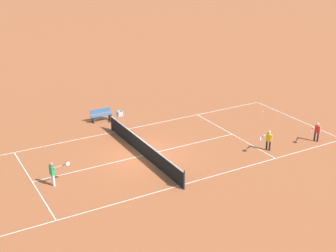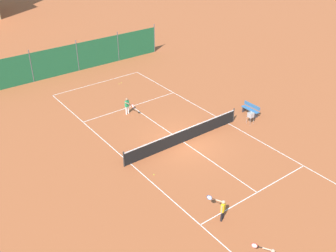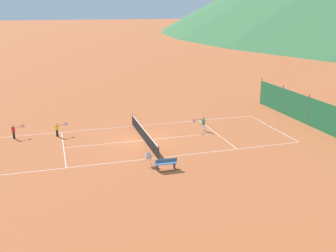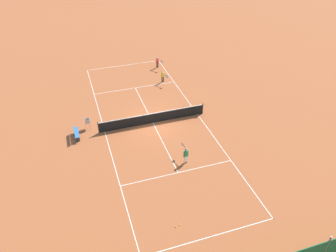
{
  "view_description": "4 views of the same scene",
  "coord_description": "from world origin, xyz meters",
  "px_view_note": "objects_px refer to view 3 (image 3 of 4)",
  "views": [
    {
      "loc": [
        -21.97,
        10.84,
        11.66
      ],
      "look_at": [
        0.95,
        -2.2,
        1.07
      ],
      "focal_mm": 50.0,
      "sensor_mm": 36.0,
      "label": 1
    },
    {
      "loc": [
        -13.91,
        -16.83,
        13.91
      ],
      "look_at": [
        -0.31,
        1.29,
        0.73
      ],
      "focal_mm": 42.0,
      "sensor_mm": 36.0,
      "label": 2
    },
    {
      "loc": [
        29.71,
        -6.86,
        10.54
      ],
      "look_at": [
        0.91,
        1.78,
        1.33
      ],
      "focal_mm": 42.0,
      "sensor_mm": 36.0,
      "label": 3
    },
    {
      "loc": [
        5.87,
        22.03,
        15.97
      ],
      "look_at": [
        -0.58,
        2.36,
        1.14
      ],
      "focal_mm": 35.0,
      "sensor_mm": 36.0,
      "label": 4
    }
  ],
  "objects_px": {
    "player_far_baseline": "(14,130)",
    "tennis_ball_by_net_right": "(270,134)",
    "player_far_service": "(57,128)",
    "player_near_baseline": "(203,123)",
    "tennis_ball_near_corner": "(267,133)",
    "tennis_net": "(144,134)",
    "courtside_bench": "(166,164)",
    "ball_hopper": "(148,157)",
    "tennis_ball_alley_right": "(116,129)"
  },
  "relations": [
    {
      "from": "player_near_baseline",
      "to": "tennis_ball_alley_right",
      "type": "bearing_deg",
      "value": -110.6
    },
    {
      "from": "player_far_service",
      "to": "player_near_baseline",
      "type": "bearing_deg",
      "value": 80.12
    },
    {
      "from": "player_near_baseline",
      "to": "courtside_bench",
      "type": "bearing_deg",
      "value": -37.31
    },
    {
      "from": "tennis_ball_near_corner",
      "to": "player_near_baseline",
      "type": "bearing_deg",
      "value": -114.15
    },
    {
      "from": "tennis_net",
      "to": "player_far_baseline",
      "type": "xyz_separation_m",
      "value": [
        -3.49,
        -10.18,
        0.21
      ]
    },
    {
      "from": "tennis_ball_near_corner",
      "to": "tennis_ball_by_net_right",
      "type": "bearing_deg",
      "value": 15.94
    },
    {
      "from": "tennis_net",
      "to": "player_far_baseline",
      "type": "relative_size",
      "value": 7.5
    },
    {
      "from": "tennis_net",
      "to": "player_near_baseline",
      "type": "bearing_deg",
      "value": 99.09
    },
    {
      "from": "tennis_net",
      "to": "courtside_bench",
      "type": "xyz_separation_m",
      "value": [
        6.34,
        0.0,
        -0.05
      ]
    },
    {
      "from": "player_near_baseline",
      "to": "tennis_ball_by_net_right",
      "type": "bearing_deg",
      "value": 63.73
    },
    {
      "from": "tennis_ball_near_corner",
      "to": "player_far_baseline",
      "type": "bearing_deg",
      "value": -103.22
    },
    {
      "from": "tennis_net",
      "to": "tennis_ball_by_net_right",
      "type": "height_order",
      "value": "tennis_net"
    },
    {
      "from": "tennis_net",
      "to": "player_near_baseline",
      "type": "xyz_separation_m",
      "value": [
        -0.88,
        5.51,
        0.25
      ]
    },
    {
      "from": "player_far_baseline",
      "to": "player_far_service",
      "type": "bearing_deg",
      "value": 82.21
    },
    {
      "from": "tennis_ball_alley_right",
      "to": "player_near_baseline",
      "type": "bearing_deg",
      "value": 69.4
    },
    {
      "from": "tennis_net",
      "to": "courtside_bench",
      "type": "distance_m",
      "value": 6.34
    },
    {
      "from": "player_near_baseline",
      "to": "tennis_ball_by_net_right",
      "type": "relative_size",
      "value": 19.61
    },
    {
      "from": "ball_hopper",
      "to": "tennis_ball_near_corner",
      "type": "bearing_deg",
      "value": 108.75
    },
    {
      "from": "player_far_baseline",
      "to": "courtside_bench",
      "type": "xyz_separation_m",
      "value": [
        9.83,
        10.18,
        -0.26
      ]
    },
    {
      "from": "tennis_net",
      "to": "tennis_ball_near_corner",
      "type": "height_order",
      "value": "tennis_net"
    },
    {
      "from": "player_far_service",
      "to": "tennis_ball_by_net_right",
      "type": "relative_size",
      "value": 18.8
    },
    {
      "from": "tennis_net",
      "to": "tennis_ball_alley_right",
      "type": "bearing_deg",
      "value": -154.24
    },
    {
      "from": "player_near_baseline",
      "to": "ball_hopper",
      "type": "xyz_separation_m",
      "value": [
        6.19,
        -6.45,
        -0.1
      ]
    },
    {
      "from": "player_near_baseline",
      "to": "tennis_ball_by_net_right",
      "type": "height_order",
      "value": "player_near_baseline"
    },
    {
      "from": "player_far_baseline",
      "to": "tennis_ball_near_corner",
      "type": "bearing_deg",
      "value": 76.78
    },
    {
      "from": "player_far_baseline",
      "to": "ball_hopper",
      "type": "relative_size",
      "value": 1.37
    },
    {
      "from": "tennis_net",
      "to": "tennis_ball_near_corner",
      "type": "xyz_separation_m",
      "value": [
        1.39,
        10.59,
        -0.47
      ]
    },
    {
      "from": "ball_hopper",
      "to": "player_far_baseline",
      "type": "bearing_deg",
      "value": -133.56
    },
    {
      "from": "player_far_service",
      "to": "tennis_ball_near_corner",
      "type": "bearing_deg",
      "value": 75.72
    },
    {
      "from": "tennis_ball_alley_right",
      "to": "tennis_ball_near_corner",
      "type": "height_order",
      "value": "same"
    },
    {
      "from": "player_far_service",
      "to": "courtside_bench",
      "type": "xyz_separation_m",
      "value": [
        9.36,
        6.73,
        -0.27
      ]
    },
    {
      "from": "player_far_service",
      "to": "player_near_baseline",
      "type": "height_order",
      "value": "player_near_baseline"
    },
    {
      "from": "tennis_ball_near_corner",
      "to": "tennis_ball_alley_right",
      "type": "bearing_deg",
      "value": -112.08
    },
    {
      "from": "player_near_baseline",
      "to": "courtside_bench",
      "type": "xyz_separation_m",
      "value": [
        7.23,
        -5.51,
        -0.3
      ]
    },
    {
      "from": "tennis_ball_near_corner",
      "to": "player_far_service",
      "type": "bearing_deg",
      "value": -104.28
    },
    {
      "from": "player_far_service",
      "to": "courtside_bench",
      "type": "bearing_deg",
      "value": 35.74
    },
    {
      "from": "player_far_service",
      "to": "player_far_baseline",
      "type": "xyz_separation_m",
      "value": [
        -0.47,
        -3.45,
        -0.01
      ]
    },
    {
      "from": "tennis_ball_alley_right",
      "to": "player_far_baseline",
      "type": "bearing_deg",
      "value": -89.16
    },
    {
      "from": "player_far_service",
      "to": "ball_hopper",
      "type": "bearing_deg",
      "value": 34.87
    },
    {
      "from": "player_near_baseline",
      "to": "tennis_ball_alley_right",
      "type": "distance_m",
      "value": 7.78
    },
    {
      "from": "player_far_baseline",
      "to": "tennis_ball_by_net_right",
      "type": "bearing_deg",
      "value": 76.13
    },
    {
      "from": "tennis_net",
      "to": "tennis_ball_near_corner",
      "type": "distance_m",
      "value": 10.69
    },
    {
      "from": "tennis_ball_by_net_right",
      "to": "player_near_baseline",
      "type": "bearing_deg",
      "value": -116.27
    },
    {
      "from": "player_far_baseline",
      "to": "tennis_ball_by_net_right",
      "type": "height_order",
      "value": "player_far_baseline"
    },
    {
      "from": "tennis_ball_near_corner",
      "to": "courtside_bench",
      "type": "height_order",
      "value": "courtside_bench"
    },
    {
      "from": "player_far_baseline",
      "to": "player_near_baseline",
      "type": "height_order",
      "value": "player_near_baseline"
    },
    {
      "from": "tennis_ball_by_net_right",
      "to": "ball_hopper",
      "type": "height_order",
      "value": "ball_hopper"
    },
    {
      "from": "tennis_ball_near_corner",
      "to": "ball_hopper",
      "type": "xyz_separation_m",
      "value": [
        3.91,
        -11.52,
        0.62
      ]
    },
    {
      "from": "tennis_ball_by_net_right",
      "to": "ball_hopper",
      "type": "distance_m",
      "value": 12.17
    },
    {
      "from": "tennis_ball_alley_right",
      "to": "tennis_net",
      "type": "bearing_deg",
      "value": 25.76
    }
  ]
}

